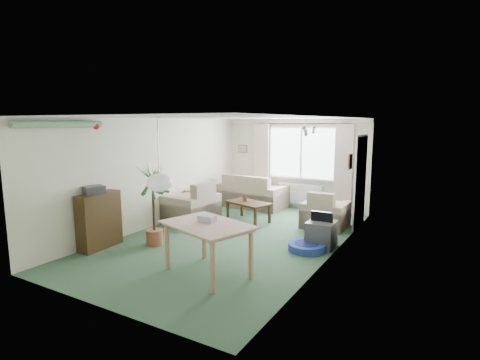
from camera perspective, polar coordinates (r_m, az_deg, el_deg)
The scene contains 25 objects.
ground at distance 7.61m, azimuth -1.14°, elevation -8.89°, with size 6.50×6.50×0.00m, color #315239.
window at distance 10.11m, azimuth 9.36°, elevation 4.09°, with size 1.80×0.03×1.30m, color white.
curtain_rod at distance 10.00m, azimuth 9.30°, elevation 8.46°, with size 2.60×0.03×0.03m, color black.
curtain_left at distance 10.50m, azimuth 3.24°, elevation 3.10°, with size 0.45×0.08×2.00m, color beige.
curtain_right at distance 9.69m, azimuth 15.48°, elevation 2.31°, with size 0.45×0.08×2.00m, color beige.
radiator at distance 10.22m, azimuth 9.12°, elevation -2.08°, with size 1.20×0.10×0.55m, color white.
doorway at distance 8.68m, azimuth 17.90°, elevation -0.32°, with size 0.03×0.95×2.00m, color black.
pendant_lamp at distance 5.34m, azimuth -12.19°, elevation -0.38°, with size 0.36×0.36×0.36m, color white.
tinsel_garland at distance 6.89m, azimuth -25.74°, elevation 7.66°, with size 1.60×1.60×0.12m, color #196626.
bauble_cluster_a at distance 7.51m, azimuth 11.05°, elevation 7.94°, with size 0.20×0.20×0.20m, color silver.
bauble_cluster_b at distance 6.28m, azimuth 10.04°, elevation 7.82°, with size 0.20×0.20×0.20m, color silver.
wall_picture_back at distance 10.87m, azimuth 0.43°, elevation 4.79°, with size 0.28×0.03×0.22m, color brown.
wall_picture_right at distance 7.65m, azimuth 16.46°, elevation 2.72°, with size 0.03×0.24×0.30m, color brown.
sofa at distance 10.30m, azimuth 2.00°, elevation -1.61°, with size 1.80×0.95×0.90m, color beige.
armchair_corner at distance 8.52m, azimuth 12.92°, elevation -4.30°, with size 0.92×0.87×0.83m, color beige.
armchair_left at distance 8.77m, azimuth -7.59°, elevation -3.32°, with size 1.07×1.02×0.96m, color beige.
coffee_table at distance 8.83m, azimuth 1.25°, elevation -4.83°, with size 1.02×0.57×0.46m, color black.
photo_frame at distance 8.84m, azimuth 0.72°, elevation -2.75°, with size 0.12×0.02×0.16m, color #4F3C28.
bookshelf at distance 7.40m, azimuth -20.65°, elevation -5.82°, with size 0.28×0.85×1.04m, color black.
hifi_box at distance 7.25m, azimuth -21.41°, elevation -1.40°, with size 0.28×0.35×0.14m, color #39383D.
houseplant at distance 7.21m, azimuth -13.05°, elevation -3.64°, with size 0.67×0.67×1.57m, color #22521C.
dining_table at distance 5.83m, azimuth -4.94°, elevation -10.53°, with size 1.24×0.83×0.78m, color tan.
gift_box at distance 5.82m, azimuth -5.03°, elevation -5.95°, with size 0.25×0.18×0.12m, color #BAB9C5.
tv_cube at distance 7.21m, azimuth 12.29°, elevation -8.07°, with size 0.49×0.54×0.49m, color #3A3A3F.
pet_bed at distance 7.01m, azimuth 10.15°, elevation -10.03°, with size 0.68×0.68×0.14m, color #212C9A.
Camera 1 is at (3.76, -6.20, 2.32)m, focal length 28.00 mm.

